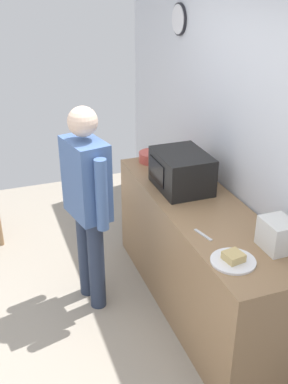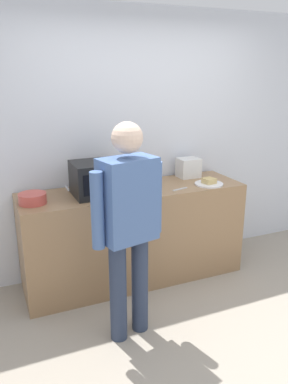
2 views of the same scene
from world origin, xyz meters
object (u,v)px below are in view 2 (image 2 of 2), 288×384
object	(u,v)px
toaster	(188,168)
fork_utensil	(67,188)
salad_bowl	(33,198)
microwave	(101,178)
person_standing	(128,219)
spoon_utensil	(180,189)
sandwich_plate	(209,183)

from	to	relation	value
toaster	fork_utensil	size ratio (longest dim) A/B	1.29
salad_bowl	toaster	xyz separation A→B (m)	(1.63, 0.23, 0.06)
microwave	fork_utensil	bearing A→B (deg)	130.81
salad_bowl	person_standing	xyz separation A→B (m)	(0.58, -0.74, -0.00)
microwave	toaster	bearing A→B (deg)	11.51
microwave	spoon_utensil	xyz separation A→B (m)	(0.72, -0.16, -0.15)
salad_bowl	toaster	world-z (taller)	toaster
toaster	fork_utensil	xyz separation A→B (m)	(-1.27, 0.08, -0.10)
sandwich_plate	salad_bowl	size ratio (longest dim) A/B	1.20
sandwich_plate	person_standing	xyz separation A→B (m)	(-1.09, -0.64, 0.02)
toaster	spoon_utensil	bearing A→B (deg)	-128.92
fork_utensil	person_standing	bearing A→B (deg)	-78.41
fork_utensil	salad_bowl	bearing A→B (deg)	-138.87
sandwich_plate	toaster	xyz separation A→B (m)	(-0.04, 0.33, 0.08)
fork_utensil	person_standing	size ratio (longest dim) A/B	0.10
fork_utensil	person_standing	distance (m)	1.08
spoon_utensil	microwave	bearing A→B (deg)	167.64
salad_bowl	toaster	bearing A→B (deg)	8.13
fork_utensil	spoon_utensil	distance (m)	1.07
sandwich_plate	salad_bowl	world-z (taller)	salad_bowl
salad_bowl	fork_utensil	xyz separation A→B (m)	(0.36, 0.31, -0.04)
microwave	toaster	size ratio (longest dim) A/B	2.27
salad_bowl	fork_utensil	world-z (taller)	salad_bowl
sandwich_plate	fork_utensil	bearing A→B (deg)	162.49
spoon_utensil	fork_utensil	bearing A→B (deg)	155.32
sandwich_plate	spoon_utensil	size ratio (longest dim) A/B	1.64
toaster	fork_utensil	distance (m)	1.27
spoon_utensil	toaster	bearing A→B (deg)	51.08
person_standing	spoon_utensil	bearing A→B (deg)	38.95
microwave	sandwich_plate	size ratio (longest dim) A/B	1.79
sandwich_plate	spoon_utensil	world-z (taller)	sandwich_plate
fork_utensil	sandwich_plate	bearing A→B (deg)	-17.51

